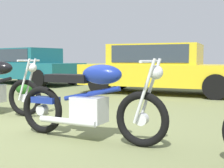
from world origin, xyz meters
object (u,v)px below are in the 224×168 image
at_px(car_teal, 28,64).
at_px(car_yellow, 159,66).
at_px(motorcycle_blue, 89,102).
at_px(shrub_low, 26,87).

bearing_deg(car_teal, car_yellow, -0.39).
bearing_deg(motorcycle_blue, car_yellow, 98.96).
distance_m(car_teal, car_yellow, 5.86).
relative_size(car_teal, car_yellow, 0.97).
distance_m(motorcycle_blue, car_yellow, 5.44).
relative_size(car_teal, shrub_low, 7.71).
bearing_deg(car_yellow, motorcycle_blue, -85.10).
bearing_deg(shrub_low, car_yellow, 36.09).
bearing_deg(motorcycle_blue, car_teal, 136.57).
relative_size(motorcycle_blue, car_yellow, 0.44).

